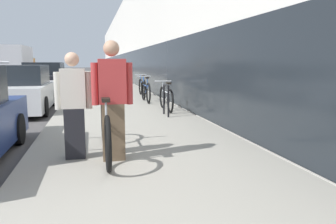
# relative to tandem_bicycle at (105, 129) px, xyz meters

# --- Properties ---
(sidewalk_slab) EXTENTS (3.78, 70.00, 0.14)m
(sidewalk_slab) POSITION_rel_tandem_bicycle_xyz_m (0.65, 19.19, -0.47)
(sidewalk_slab) COLOR gray
(sidewalk_slab) RESTS_ON ground
(storefront_facade) EXTENTS (10.01, 70.00, 6.74)m
(storefront_facade) POSITION_rel_tandem_bicycle_xyz_m (7.58, 27.19, 2.83)
(storefront_facade) COLOR silver
(storefront_facade) RESTS_ON ground
(tandem_bicycle) EXTENTS (0.52, 2.49, 0.95)m
(tandem_bicycle) POSITION_rel_tandem_bicycle_xyz_m (0.00, 0.00, 0.00)
(tandem_bicycle) COLOR black
(tandem_bicycle) RESTS_ON sidewalk_slab
(person_rider) EXTENTS (0.59, 0.23, 1.73)m
(person_rider) POSITION_rel_tandem_bicycle_xyz_m (0.11, -0.30, 0.47)
(person_rider) COLOR brown
(person_rider) RESTS_ON sidewalk_slab
(person_bystander) EXTENTS (0.53, 0.21, 1.57)m
(person_bystander) POSITION_rel_tandem_bicycle_xyz_m (-0.45, -0.09, 0.39)
(person_bystander) COLOR black
(person_bystander) RESTS_ON sidewalk_slab
(bike_rack_hoop) EXTENTS (0.05, 0.60, 0.84)m
(bike_rack_hoop) POSITION_rel_tandem_bicycle_xyz_m (1.75, 3.48, 0.11)
(bike_rack_hoop) COLOR black
(bike_rack_hoop) RESTS_ON sidewalk_slab
(cruiser_bike_nearest) EXTENTS (0.52, 1.73, 0.87)m
(cruiser_bike_nearest) POSITION_rel_tandem_bicycle_xyz_m (1.97, 4.43, -0.03)
(cruiser_bike_nearest) COLOR black
(cruiser_bike_nearest) RESTS_ON sidewalk_slab
(cruiser_bike_middle) EXTENTS (0.52, 1.84, 0.93)m
(cruiser_bike_middle) POSITION_rel_tandem_bicycle_xyz_m (1.73, 6.72, -0.01)
(cruiser_bike_middle) COLOR black
(cruiser_bike_middle) RESTS_ON sidewalk_slab
(cruiser_bike_farthest) EXTENTS (0.52, 1.78, 0.91)m
(cruiser_bike_farthest) POSITION_rel_tandem_bicycle_xyz_m (1.94, 8.98, -0.02)
(cruiser_bike_farthest) COLOR black
(cruiser_bike_farthest) RESTS_ON sidewalk_slab
(vintage_roadster_curbside) EXTENTS (1.86, 4.13, 1.48)m
(vintage_roadster_curbside) POSITION_rel_tandem_bicycle_xyz_m (-2.38, 6.08, 0.14)
(vintage_roadster_curbside) COLOR white
(vintage_roadster_curbside) RESTS_ON ground
(parked_sedan_far) EXTENTS (1.95, 4.53, 1.57)m
(parked_sedan_far) POSITION_rel_tandem_bicycle_xyz_m (-2.33, 11.47, 0.18)
(parked_sedan_far) COLOR black
(parked_sedan_far) RESTS_ON ground
(moving_truck) EXTENTS (2.53, 6.46, 2.89)m
(moving_truck) POSITION_rel_tandem_bicycle_xyz_m (-6.43, 24.42, 0.92)
(moving_truck) COLOR orange
(moving_truck) RESTS_ON ground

